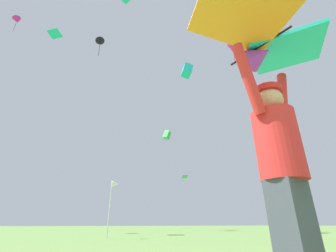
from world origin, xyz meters
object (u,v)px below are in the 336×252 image
at_px(distant_kite_magenta_mid_right, 233,48).
at_px(kite_flyer_person, 282,165).
at_px(distant_kite_green_low_left, 185,176).
at_px(distant_kite_green_high_left, 167,135).
at_px(held_stunt_kite, 264,41).
at_px(marker_flag, 114,188).
at_px(distant_kite_magenta_low_right, 17,20).
at_px(distant_kite_black_high_right, 100,43).
at_px(distant_kite_teal_far_center, 187,71).
at_px(distant_kite_teal_overhead_distant, 55,34).

bearing_deg(distant_kite_magenta_mid_right, kite_flyer_person, -126.74).
bearing_deg(distant_kite_green_low_left, distant_kite_magenta_mid_right, -71.42).
height_order(kite_flyer_person, distant_kite_green_high_left, distant_kite_green_high_left).
relative_size(kite_flyer_person, held_stunt_kite, 1.18).
relative_size(distant_kite_magenta_mid_right, marker_flag, 1.16).
relative_size(kite_flyer_person, distant_kite_magenta_low_right, 1.24).
bearing_deg(held_stunt_kite, distant_kite_black_high_right, 98.00).
relative_size(distant_kite_magenta_low_right, distant_kite_black_high_right, 0.66).
relative_size(held_stunt_kite, distant_kite_teal_far_center, 1.06).
bearing_deg(kite_flyer_person, distant_kite_magenta_mid_right, 53.26).
bearing_deg(held_stunt_kite, distant_kite_magenta_mid_right, 53.47).
bearing_deg(distant_kite_black_high_right, distant_kite_magenta_mid_right, -27.98).
xyz_separation_m(distant_kite_magenta_mid_right, distant_kite_green_high_left, (-4.32, 6.69, -6.66)).
bearing_deg(held_stunt_kite, distant_kite_green_low_left, 70.49).
distance_m(distant_kite_green_high_left, marker_flag, 14.14).
bearing_deg(kite_flyer_person, distant_kite_green_high_left, 75.35).
relative_size(distant_kite_teal_far_center, distant_kite_green_low_left, 2.01).
distance_m(distant_kite_green_high_left, distant_kite_green_low_left, 4.49).
distance_m(distant_kite_teal_overhead_distant, distant_kite_magenta_low_right, 6.00).
distance_m(kite_flyer_person, distant_kite_teal_overhead_distant, 18.19).
height_order(distant_kite_magenta_mid_right, distant_kite_green_low_left, distant_kite_magenta_mid_right).
xyz_separation_m(distant_kite_green_high_left, distant_kite_green_low_left, (1.95, 0.35, -4.03)).
relative_size(kite_flyer_person, distant_kite_green_low_left, 2.52).
height_order(distant_kite_magenta_mid_right, distant_kite_black_high_right, distant_kite_black_high_right).
xyz_separation_m(distant_kite_green_low_left, distant_kite_teal_overhead_distant, (-12.31, -6.91, 8.11)).
bearing_deg(distant_kite_teal_overhead_distant, distant_kite_green_high_left, 32.36).
distance_m(distant_kite_magenta_low_right, marker_flag, 18.38).
xyz_separation_m(held_stunt_kite, distant_kite_green_high_left, (4.99, 19.26, 6.69)).
bearing_deg(distant_kite_magenta_mid_right, marker_flag, -156.75).
relative_size(held_stunt_kite, distant_kite_teal_overhead_distant, 1.61).
distance_m(distant_kite_green_low_left, marker_flag, 13.91).
bearing_deg(kite_flyer_person, marker_flag, 94.06).
bearing_deg(distant_kite_green_low_left, distant_kite_green_high_left, -169.91).
relative_size(kite_flyer_person, distant_kite_magenta_mid_right, 0.78).
bearing_deg(distant_kite_green_low_left, distant_kite_magenta_low_right, -166.89).
bearing_deg(held_stunt_kite, distant_kite_magenta_low_right, 120.34).
xyz_separation_m(distant_kite_teal_far_center, distant_kite_green_high_left, (-0.03, 5.73, -3.83)).
distance_m(distant_kite_green_low_left, distant_kite_teal_overhead_distant, 16.28).
distance_m(distant_kite_teal_far_center, distant_kite_magenta_low_right, 14.90).
relative_size(distant_kite_black_high_right, marker_flag, 1.11).
distance_m(distant_kite_green_high_left, distant_kite_black_high_right, 12.34).
xyz_separation_m(held_stunt_kite, distant_kite_magenta_mid_right, (9.31, 12.57, 13.35)).
bearing_deg(held_stunt_kite, distant_kite_teal_overhead_distant, 112.89).
bearing_deg(distant_kite_teal_far_center, held_stunt_kite, -110.37).
relative_size(distant_kite_teal_far_center, distant_kite_black_high_right, 0.65).
relative_size(distant_kite_green_low_left, distant_kite_magenta_low_right, 0.49).
xyz_separation_m(held_stunt_kite, marker_flag, (-0.61, 8.31, -0.28)).
distance_m(distant_kite_green_high_left, distant_kite_magenta_low_right, 16.43).
bearing_deg(distant_kite_magenta_low_right, distant_kite_green_low_left, 13.11).
bearing_deg(distant_kite_teal_far_center, marker_flag, -137.18).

